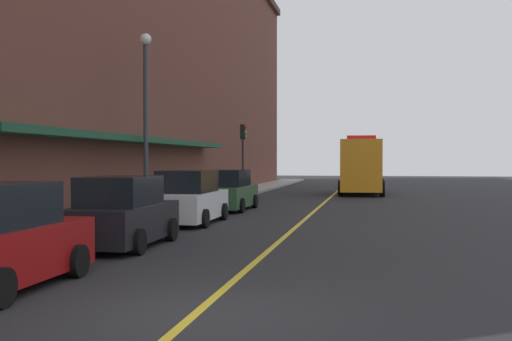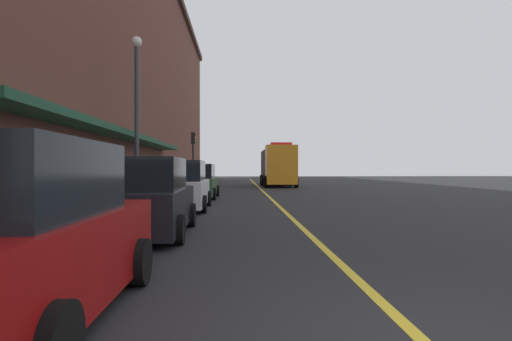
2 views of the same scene
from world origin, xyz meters
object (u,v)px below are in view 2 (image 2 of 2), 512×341
object	(u,v)px
utility_truck	(278,166)
parking_meter_1	(158,181)
parked_car_3	(199,182)
parking_meter_0	(149,182)
traffic_light_near	(193,149)
parked_car_0	(13,240)
parked_car_1	(148,199)
parked_car_2	(182,187)
street_lamp_left	(137,101)

from	to	relation	value
utility_truck	parking_meter_1	xyz separation A→B (m)	(-7.16, -18.28, -0.74)
parked_car_3	parking_meter_1	distance (m)	3.90
parking_meter_0	parking_meter_1	world-z (taller)	same
traffic_light_near	parking_meter_0	bearing A→B (deg)	-90.23
parked_car_0	parked_car_1	distance (m)	5.55
parked_car_2	traffic_light_near	distance (m)	16.19
parked_car_2	street_lamp_left	bearing A→B (deg)	61.40
parked_car_0	utility_truck	bearing A→B (deg)	-10.58
parked_car_2	traffic_light_near	world-z (taller)	traffic_light_near
utility_truck	traffic_light_near	xyz separation A→B (m)	(-7.10, -4.74, 1.35)
utility_truck	parked_car_2	bearing A→B (deg)	-15.85
parked_car_2	parking_meter_0	size ratio (longest dim) A/B	3.47
parked_car_0	parked_car_3	xyz separation A→B (m)	(0.12, 17.75, -0.02)
parked_car_1	parked_car_3	world-z (taller)	parked_car_1
utility_truck	street_lamp_left	world-z (taller)	street_lamp_left
parked_car_1	parking_meter_0	size ratio (longest dim) A/B	3.25
parked_car_2	parked_car_3	xyz separation A→B (m)	(0.04, 6.04, -0.03)
parked_car_3	parking_meter_1	xyz separation A→B (m)	(-1.47, -3.61, 0.20)
parked_car_1	parking_meter_0	distance (m)	6.87
parked_car_2	parked_car_3	world-z (taller)	parked_car_2
utility_truck	parking_meter_1	bearing A→B (deg)	-21.78
parked_car_3	parking_meter_1	size ratio (longest dim) A/B	3.53
parked_car_3	utility_truck	xyz separation A→B (m)	(5.69, 14.67, 0.95)
parked_car_2	parked_car_0	bearing A→B (deg)	178.96
parking_meter_1	traffic_light_near	world-z (taller)	traffic_light_near
parking_meter_1	parked_car_2	bearing A→B (deg)	-59.56
parking_meter_1	traffic_light_near	bearing A→B (deg)	89.74
parked_car_0	traffic_light_near	bearing A→B (deg)	2.25
parking_meter_0	parking_meter_1	size ratio (longest dim) A/B	1.00
traffic_light_near	parked_car_1	bearing A→B (deg)	-86.36
parking_meter_0	parked_car_1	bearing A→B (deg)	-77.65
parked_car_0	parked_car_3	world-z (taller)	parked_car_0
parked_car_1	parking_meter_1	world-z (taller)	parked_car_1
parked_car_2	parking_meter_0	xyz separation A→B (m)	(-1.43, 0.55, 0.18)
parked_car_0	parking_meter_1	size ratio (longest dim) A/B	3.17
parked_car_1	parked_car_0	bearing A→B (deg)	177.55
parked_car_2	parking_meter_1	bearing A→B (deg)	29.81
parked_car_1	street_lamp_left	world-z (taller)	street_lamp_left
parked_car_0	parking_meter_0	distance (m)	12.33
parking_meter_1	traffic_light_near	size ratio (longest dim) A/B	0.31
street_lamp_left	parked_car_2	bearing A→B (deg)	-27.97
parked_car_1	parking_meter_1	bearing A→B (deg)	8.50
parked_car_3	traffic_light_near	bearing A→B (deg)	8.62
parked_car_1	traffic_light_near	world-z (taller)	traffic_light_near
parking_meter_1	street_lamp_left	size ratio (longest dim) A/B	0.19
parked_car_1	street_lamp_left	bearing A→B (deg)	14.76
traffic_light_near	parked_car_2	bearing A→B (deg)	-85.10
parked_car_2	parking_meter_0	bearing A→B (deg)	68.17
parked_car_2	parked_car_3	distance (m)	6.05
parked_car_2	parking_meter_1	size ratio (longest dim) A/B	3.47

